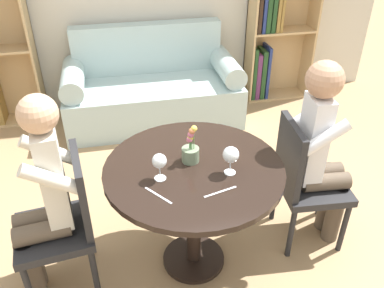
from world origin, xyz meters
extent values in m
plane|color=tan|center=(0.00, 0.00, 0.00)|extent=(16.00, 16.00, 0.00)
cylinder|color=black|center=(0.00, 0.00, 0.74)|extent=(1.02, 1.02, 0.03)
cylinder|color=black|center=(0.00, 0.00, 0.38)|extent=(0.09, 0.09, 0.69)
cylinder|color=black|center=(0.00, 0.00, 0.01)|extent=(0.40, 0.40, 0.03)
cube|color=#A8C1C1|center=(0.00, 1.93, 0.21)|extent=(1.73, 0.80, 0.42)
cube|color=#A8C1C1|center=(0.00, 2.25, 0.67)|extent=(1.51, 0.16, 0.50)
cylinder|color=#A8C1C1|center=(-0.76, 1.93, 0.53)|extent=(0.22, 0.72, 0.22)
cylinder|color=#A8C1C1|center=(0.76, 1.93, 0.53)|extent=(0.22, 0.72, 0.22)
cube|color=tan|center=(-1.11, 2.22, 0.77)|extent=(0.02, 0.28, 1.53)
cube|color=tan|center=(-1.45, 2.22, 0.01)|extent=(0.67, 0.28, 0.02)
cube|color=tan|center=(1.45, 2.35, 0.77)|extent=(0.71, 0.02, 1.53)
cube|color=tan|center=(1.11, 2.22, 0.77)|extent=(0.02, 0.28, 1.53)
cube|color=tan|center=(1.79, 2.22, 0.77)|extent=(0.02, 0.28, 1.53)
cube|color=tan|center=(1.45, 2.22, 0.01)|extent=(0.67, 0.28, 0.02)
cube|color=tan|center=(1.45, 2.22, 0.77)|extent=(0.67, 0.28, 0.02)
cube|color=#234723|center=(1.15, 2.21, 0.31)|extent=(0.04, 0.23, 0.58)
cube|color=#602D5B|center=(1.20, 2.21, 0.28)|extent=(0.05, 0.23, 0.52)
cube|color=#234723|center=(1.25, 2.21, 0.30)|extent=(0.05, 0.23, 0.55)
cube|color=navy|center=(1.31, 2.21, 0.32)|extent=(0.03, 0.23, 0.59)
cube|color=#332319|center=(1.15, 2.21, 1.05)|extent=(0.04, 0.23, 0.55)
cube|color=#234723|center=(1.25, 2.21, 1.05)|extent=(0.05, 0.23, 0.54)
cube|color=olive|center=(1.35, 2.21, 1.04)|extent=(0.04, 0.23, 0.52)
cube|color=olive|center=(1.39, 2.21, 1.07)|extent=(0.03, 0.23, 0.58)
cylinder|color=#232326|center=(-1.01, 0.16, 0.20)|extent=(0.04, 0.04, 0.40)
cylinder|color=#232326|center=(-0.66, 0.20, 0.20)|extent=(0.04, 0.04, 0.40)
cylinder|color=#232326|center=(-0.62, -0.16, 0.20)|extent=(0.04, 0.04, 0.40)
cube|color=#232326|center=(-0.81, 0.00, 0.42)|extent=(0.47, 0.47, 0.05)
cube|color=#232326|center=(-0.63, 0.02, 0.68)|extent=(0.09, 0.38, 0.45)
cylinder|color=#232326|center=(0.98, -0.12, 0.20)|extent=(0.04, 0.04, 0.40)
cylinder|color=#232326|center=(1.01, 0.24, 0.20)|extent=(0.04, 0.04, 0.40)
cylinder|color=#232326|center=(0.62, -0.09, 0.20)|extent=(0.04, 0.04, 0.40)
cylinder|color=#232326|center=(0.65, 0.27, 0.20)|extent=(0.04, 0.04, 0.40)
cube|color=#232326|center=(0.81, 0.08, 0.42)|extent=(0.45, 0.45, 0.05)
cube|color=#232326|center=(0.62, 0.09, 0.68)|extent=(0.07, 0.38, 0.45)
cylinder|color=brown|center=(-0.98, 0.03, 0.23)|extent=(0.11, 0.11, 0.45)
cylinder|color=brown|center=(-0.97, -0.08, 0.23)|extent=(0.11, 0.11, 0.45)
cylinder|color=brown|center=(-0.87, 0.04, 0.50)|extent=(0.31, 0.15, 0.11)
cylinder|color=brown|center=(-0.86, -0.07, 0.50)|extent=(0.31, 0.15, 0.11)
cube|color=silver|center=(-0.75, 0.00, 0.79)|extent=(0.14, 0.21, 0.58)
cylinder|color=silver|center=(-0.77, 0.13, 0.89)|extent=(0.29, 0.10, 0.23)
cylinder|color=silver|center=(-0.74, -0.13, 0.89)|extent=(0.29, 0.10, 0.23)
sphere|color=tan|center=(-0.75, 0.00, 1.18)|extent=(0.20, 0.20, 0.20)
cylinder|color=brown|center=(0.97, 0.00, 0.23)|extent=(0.11, 0.11, 0.45)
cylinder|color=brown|center=(0.98, 0.11, 0.23)|extent=(0.11, 0.11, 0.45)
cylinder|color=brown|center=(0.86, 0.01, 0.50)|extent=(0.31, 0.13, 0.11)
cylinder|color=brown|center=(0.87, 0.12, 0.50)|extent=(0.31, 0.13, 0.11)
cube|color=white|center=(0.75, 0.08, 0.79)|extent=(0.14, 0.21, 0.57)
cylinder|color=white|center=(0.74, -0.06, 0.88)|extent=(0.29, 0.09, 0.23)
cylinder|color=white|center=(0.76, 0.21, 0.88)|extent=(0.29, 0.09, 0.23)
sphere|color=tan|center=(0.75, 0.08, 1.18)|extent=(0.22, 0.22, 0.22)
cylinder|color=white|center=(-0.20, -0.07, 0.76)|extent=(0.06, 0.06, 0.00)
cylinder|color=white|center=(-0.20, -0.07, 0.80)|extent=(0.01, 0.01, 0.08)
sphere|color=white|center=(-0.20, -0.07, 0.87)|extent=(0.08, 0.08, 0.08)
cylinder|color=white|center=(0.18, -0.09, 0.76)|extent=(0.06, 0.06, 0.00)
cylinder|color=white|center=(0.18, -0.09, 0.80)|extent=(0.01, 0.01, 0.08)
sphere|color=white|center=(0.18, -0.09, 0.88)|extent=(0.09, 0.09, 0.09)
sphere|color=maroon|center=(0.18, -0.09, 0.87)|extent=(0.06, 0.06, 0.06)
cylinder|color=gray|center=(-0.01, 0.06, 0.80)|extent=(0.10, 0.10, 0.08)
cylinder|color=#4C7A42|center=(0.00, 0.05, 0.90)|extent=(0.01, 0.01, 0.12)
sphere|color=#E07F4C|center=(0.00, 0.05, 0.96)|extent=(0.04, 0.04, 0.04)
cylinder|color=#4C7A42|center=(-0.01, 0.06, 0.87)|extent=(0.01, 0.00, 0.06)
sphere|color=#D16684|center=(-0.01, 0.06, 0.90)|extent=(0.04, 0.04, 0.04)
cylinder|color=#4C7A42|center=(-0.01, 0.06, 0.88)|extent=(0.00, 0.01, 0.07)
sphere|color=#EACC4C|center=(-0.01, 0.06, 0.91)|extent=(0.04, 0.04, 0.04)
cylinder|color=#4C7A42|center=(0.01, 0.05, 0.91)|extent=(0.01, 0.01, 0.13)
sphere|color=#EACC4C|center=(0.01, 0.05, 0.97)|extent=(0.04, 0.04, 0.04)
cylinder|color=#4C7A42|center=(-0.01, 0.05, 0.89)|extent=(0.00, 0.01, 0.09)
sphere|color=#D16684|center=(-0.01, 0.05, 0.94)|extent=(0.04, 0.04, 0.04)
cube|color=silver|center=(0.09, -0.24, 0.76)|extent=(0.19, 0.06, 0.00)
cube|color=silver|center=(-0.23, -0.20, 0.76)|extent=(0.12, 0.16, 0.00)
camera|label=1|loc=(-0.40, -1.80, 2.09)|focal=38.00mm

